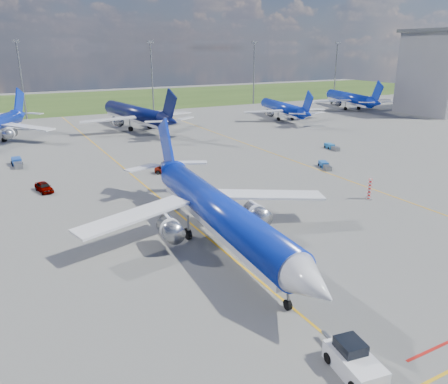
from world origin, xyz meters
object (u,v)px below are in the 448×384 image
main_airliner (219,244)px  pushback_tug (354,361)px  bg_jet_ne (282,119)px  bg_jet_ene (348,109)px  baggage_tug_e (332,147)px  service_car_a (44,187)px  service_car_c (166,164)px  bg_jet_n (136,128)px  warning_post (370,189)px  baggage_tug_c (17,163)px  service_car_b (167,170)px  baggage_tug_w (325,165)px

main_airliner → pushback_tug: (-1.33, -21.83, 0.83)m
bg_jet_ne → bg_jet_ene: bearing=-156.0°
main_airliner → baggage_tug_e: bearing=38.9°
bg_jet_ene → service_car_a: bearing=40.3°
service_car_c → bg_jet_n: bearing=108.0°
warning_post → main_airliner: (-25.63, -3.13, -1.50)m
bg_jet_n → service_car_a: (-28.24, -45.95, 0.73)m
baggage_tug_c → baggage_tug_e: (59.77, -16.35, -0.11)m
bg_jet_n → bg_jet_ne: (43.86, -5.12, 0.00)m
main_airliner → baggage_tug_e: 52.52m
bg_jet_n → baggage_tug_e: bg_jet_n is taller
main_airliner → baggage_tug_c: 49.78m
warning_post → baggage_tug_e: (17.17, 27.31, -1.03)m
main_airliner → bg_jet_ene: bearing=43.7°
pushback_tug → service_car_c: pushback_tug is taller
bg_jet_ne → service_car_b: bearing=48.1°
pushback_tug → service_car_b: size_ratio=1.40×
service_car_a → service_car_b: bearing=-9.1°
service_car_a → service_car_b: size_ratio=0.98×
baggage_tug_c → service_car_a: bearing=-83.6°
service_car_b → bg_jet_ene: bearing=-36.3°
service_car_b → baggage_tug_c: bearing=76.8°
bg_jet_ene → service_car_a: (-106.34, -48.94, 0.73)m
service_car_b → main_airliner: bearing=-165.8°
warning_post → main_airliner: main_airliner is taller
warning_post → service_car_b: 33.18m
service_car_b → baggage_tug_c: 28.33m
service_car_b → baggage_tug_e: 37.42m
bg_jet_ene → service_car_c: bearing=43.0°
pushback_tug → main_airliner: bearing=95.2°
service_car_c → bg_jet_ene: bearing=55.3°
service_car_c → baggage_tug_e: (36.25, -2.77, -0.13)m
main_airliner → baggage_tug_w: size_ratio=9.39×
service_car_a → service_car_c: bearing=0.9°
bg_jet_ne → main_airliner: 90.07m
bg_jet_n → baggage_tug_e: bearing=115.2°
bg_jet_ne → pushback_tug: size_ratio=5.90×
bg_jet_n → pushback_tug: size_ratio=7.07×
main_airliner → service_car_c: bearing=82.4°
baggage_tug_e → bg_jet_n: bearing=132.8°
pushback_tug → service_car_a: pushback_tug is taller
service_car_a → service_car_c: 21.63m
pushback_tug → baggage_tug_w: bearing=60.1°
baggage_tug_c → bg_jet_n: bearing=40.9°
service_car_b → pushback_tug: bearing=-162.8°
pushback_tug → baggage_tug_e: size_ratio=1.34×
pushback_tug → bg_jet_ene: bearing=55.5°
warning_post → baggage_tug_w: (5.78, 16.13, -1.04)m
warning_post → baggage_tug_w: size_ratio=0.67×
service_car_a → service_car_c: service_car_a is taller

